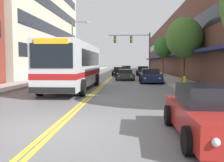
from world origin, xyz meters
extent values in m
plane|color=slate|center=(0.00, 37.00, 0.00)|extent=(240.00, 240.00, 0.00)
cube|color=#9E9B96|center=(-6.97, 37.00, 0.08)|extent=(2.95, 106.00, 0.16)
cube|color=#9E9B96|center=(6.97, 37.00, 0.08)|extent=(2.95, 106.00, 0.16)
cube|color=yellow|center=(-0.10, 37.00, 0.00)|extent=(0.14, 106.00, 0.01)
cube|color=yellow|center=(0.10, 37.00, 0.00)|extent=(0.14, 106.00, 0.01)
cube|color=black|center=(-8.66, 30.31, 3.30)|extent=(0.08, 26.78, 1.40)
cube|color=black|center=(-8.66, 30.31, 6.60)|extent=(0.08, 26.78, 1.40)
cube|color=black|center=(-8.66, 30.31, 9.90)|extent=(0.08, 26.78, 1.40)
cube|color=brown|center=(12.70, 37.00, 4.51)|extent=(8.00, 68.00, 9.03)
cube|color=navy|center=(8.15, 37.00, 2.90)|extent=(1.10, 61.20, 0.24)
cube|color=black|center=(8.66, 37.00, 5.60)|extent=(0.08, 61.20, 1.40)
cube|color=silver|center=(-1.72, 10.53, 1.80)|extent=(2.47, 10.73, 2.89)
cube|color=#B21919|center=(-1.72, 10.53, 1.22)|extent=(2.49, 10.75, 0.32)
cube|color=black|center=(-1.72, 11.07, 2.26)|extent=(2.50, 8.37, 1.04)
cube|color=black|center=(-1.72, 5.15, 2.32)|extent=(2.22, 0.04, 1.27)
cube|color=yellow|center=(-1.72, 5.14, 3.04)|extent=(1.78, 0.06, 0.28)
cube|color=black|center=(-1.72, 5.13, 0.53)|extent=(2.42, 0.08, 0.32)
cylinder|color=black|center=(-2.98, 6.89, 0.50)|extent=(0.30, 1.00, 1.00)
cylinder|color=black|center=(-0.45, 6.89, 0.50)|extent=(0.30, 1.00, 1.00)
cylinder|color=black|center=(-2.98, 13.48, 0.50)|extent=(0.30, 1.00, 1.00)
cylinder|color=black|center=(-0.45, 13.48, 0.50)|extent=(0.30, 1.00, 1.00)
cube|color=beige|center=(-4.26, 28.69, 0.55)|extent=(1.74, 4.01, 0.74)
cube|color=black|center=(-4.26, 28.85, 1.15)|extent=(1.49, 1.77, 0.46)
cylinder|color=black|center=(-5.15, 27.44, 0.33)|extent=(0.22, 0.67, 0.67)
cylinder|color=black|center=(-3.37, 27.44, 0.33)|extent=(0.22, 0.67, 0.67)
cylinder|color=black|center=(-5.15, 29.93, 0.33)|extent=(0.22, 0.67, 0.67)
cylinder|color=black|center=(-3.37, 29.93, 0.33)|extent=(0.22, 0.67, 0.67)
sphere|color=silver|center=(-4.87, 26.66, 0.59)|extent=(0.16, 0.16, 0.16)
sphere|color=silver|center=(-3.65, 26.66, 0.59)|extent=(0.16, 0.16, 0.16)
cube|color=red|center=(-4.89, 30.70, 0.59)|extent=(0.18, 0.04, 0.10)
cube|color=red|center=(-3.64, 30.70, 0.59)|extent=(0.18, 0.04, 0.10)
cube|color=white|center=(-4.36, 21.35, 0.45)|extent=(1.90, 4.10, 0.57)
cube|color=black|center=(-4.36, 21.52, 0.97)|extent=(1.63, 1.80, 0.46)
cylinder|color=black|center=(-5.33, 20.08, 0.30)|extent=(0.22, 0.61, 0.61)
cylinder|color=black|center=(-3.39, 20.08, 0.30)|extent=(0.22, 0.61, 0.61)
cylinder|color=black|center=(-5.33, 22.62, 0.30)|extent=(0.22, 0.61, 0.61)
cylinder|color=black|center=(-3.39, 22.62, 0.30)|extent=(0.22, 0.61, 0.61)
sphere|color=silver|center=(-5.02, 19.29, 0.48)|extent=(0.16, 0.16, 0.16)
sphere|color=silver|center=(-3.69, 19.29, 0.48)|extent=(0.16, 0.16, 0.16)
cube|color=red|center=(-5.04, 23.41, 0.48)|extent=(0.18, 0.04, 0.10)
cube|color=red|center=(-3.67, 23.41, 0.48)|extent=(0.18, 0.04, 0.10)
cube|color=maroon|center=(4.38, -0.81, 0.50)|extent=(1.79, 4.09, 0.67)
cube|color=black|center=(4.38, -0.64, 1.10)|extent=(1.54, 1.80, 0.53)
cylinder|color=black|center=(3.46, -2.08, 0.31)|extent=(0.22, 0.62, 0.62)
cylinder|color=black|center=(3.46, 0.46, 0.31)|extent=(0.22, 0.62, 0.62)
sphere|color=silver|center=(3.76, -2.87, 0.54)|extent=(0.16, 0.16, 0.16)
cube|color=red|center=(3.74, 1.25, 0.54)|extent=(0.18, 0.04, 0.10)
cube|color=red|center=(5.03, 1.25, 0.54)|extent=(0.18, 0.04, 0.10)
cube|color=#19234C|center=(4.37, 17.04, 0.52)|extent=(1.86, 4.30, 0.70)
cube|color=black|center=(4.37, 17.21, 1.10)|extent=(1.60, 1.89, 0.46)
cylinder|color=black|center=(3.42, 15.71, 0.30)|extent=(0.22, 0.61, 0.61)
cylinder|color=black|center=(5.32, 15.71, 0.30)|extent=(0.22, 0.61, 0.61)
cylinder|color=black|center=(3.42, 18.37, 0.30)|extent=(0.22, 0.61, 0.61)
cylinder|color=black|center=(5.32, 18.37, 0.30)|extent=(0.22, 0.61, 0.61)
sphere|color=silver|center=(3.72, 14.87, 0.55)|extent=(0.16, 0.16, 0.16)
sphere|color=silver|center=(5.01, 14.87, 0.55)|extent=(0.16, 0.16, 0.16)
cube|color=red|center=(3.70, 19.20, 0.55)|extent=(0.18, 0.04, 0.10)
cube|color=red|center=(5.03, 19.20, 0.55)|extent=(0.18, 0.04, 0.10)
cube|color=#232328|center=(4.44, 30.85, 0.52)|extent=(1.72, 4.60, 0.68)
cube|color=black|center=(4.44, 31.04, 1.12)|extent=(1.48, 2.02, 0.53)
cylinder|color=black|center=(3.56, 29.43, 0.32)|extent=(0.22, 0.64, 0.64)
cylinder|color=black|center=(5.32, 29.43, 0.32)|extent=(0.22, 0.64, 0.64)
cylinder|color=black|center=(3.56, 32.28, 0.32)|extent=(0.22, 0.64, 0.64)
cylinder|color=black|center=(5.32, 32.28, 0.32)|extent=(0.22, 0.64, 0.64)
sphere|color=silver|center=(3.84, 28.53, 0.55)|extent=(0.16, 0.16, 0.16)
sphere|color=silver|center=(5.04, 28.53, 0.55)|extent=(0.16, 0.16, 0.16)
cube|color=red|center=(3.82, 33.16, 0.55)|extent=(0.18, 0.04, 0.10)
cube|color=red|center=(5.06, 33.16, 0.55)|extent=(0.18, 0.04, 0.10)
cube|color=#38383D|center=(1.89, 20.93, 0.48)|extent=(1.81, 4.15, 0.59)
cube|color=black|center=(1.89, 21.09, 0.98)|extent=(1.56, 1.83, 0.42)
cylinder|color=black|center=(0.96, 19.64, 0.33)|extent=(0.22, 0.66, 0.66)
cylinder|color=black|center=(2.81, 19.64, 0.33)|extent=(0.22, 0.66, 0.66)
cylinder|color=black|center=(0.96, 22.21, 0.33)|extent=(0.22, 0.66, 0.66)
cylinder|color=black|center=(2.81, 22.21, 0.33)|extent=(0.22, 0.66, 0.66)
sphere|color=silver|center=(1.25, 18.83, 0.51)|extent=(0.16, 0.16, 0.16)
sphere|color=silver|center=(2.52, 18.83, 0.51)|extent=(0.16, 0.16, 0.16)
cube|color=red|center=(1.24, 23.01, 0.51)|extent=(0.18, 0.04, 0.10)
cube|color=red|center=(2.54, 23.01, 0.51)|extent=(0.18, 0.04, 0.10)
cube|color=black|center=(1.02, 28.88, 0.54)|extent=(1.91, 4.48, 0.70)
cube|color=black|center=(1.02, 29.06, 1.09)|extent=(1.64, 1.97, 0.41)
cylinder|color=black|center=(0.04, 27.49, 0.34)|extent=(0.22, 0.68, 0.68)
cylinder|color=black|center=(1.99, 27.49, 0.34)|extent=(0.22, 0.68, 0.68)
cylinder|color=black|center=(0.04, 30.27, 0.34)|extent=(0.22, 0.68, 0.68)
cylinder|color=black|center=(1.99, 30.27, 0.34)|extent=(0.22, 0.68, 0.68)
sphere|color=silver|center=(0.35, 26.62, 0.57)|extent=(0.16, 0.16, 0.16)
sphere|color=silver|center=(1.69, 26.62, 0.57)|extent=(0.16, 0.16, 0.16)
cube|color=red|center=(0.33, 31.13, 0.57)|extent=(0.18, 0.04, 0.10)
cube|color=red|center=(1.71, 31.13, 0.57)|extent=(0.18, 0.04, 0.10)
cube|color=#475675|center=(1.89, 37.66, 0.53)|extent=(1.73, 4.14, 0.68)
cube|color=black|center=(1.89, 37.82, 1.12)|extent=(1.49, 1.82, 0.50)
cylinder|color=black|center=(1.01, 36.38, 0.34)|extent=(0.22, 0.69, 0.69)
cylinder|color=black|center=(2.78, 36.38, 0.34)|extent=(0.22, 0.69, 0.69)
cylinder|color=black|center=(1.01, 38.94, 0.34)|extent=(0.22, 0.69, 0.69)
cylinder|color=black|center=(2.78, 38.94, 0.34)|extent=(0.22, 0.69, 0.69)
sphere|color=silver|center=(1.29, 35.57, 0.56)|extent=(0.16, 0.16, 0.16)
sphere|color=silver|center=(2.50, 35.57, 0.56)|extent=(0.16, 0.16, 0.16)
cube|color=red|center=(1.27, 39.74, 0.56)|extent=(0.18, 0.04, 0.10)
cube|color=red|center=(2.51, 39.74, 0.56)|extent=(0.18, 0.04, 0.10)
cylinder|color=#47474C|center=(5.20, 28.12, 3.07)|extent=(0.18, 0.18, 6.14)
cylinder|color=#47474C|center=(2.34, 28.12, 5.79)|extent=(5.73, 0.11, 0.11)
cube|color=black|center=(2.62, 28.12, 5.19)|extent=(0.34, 0.26, 0.92)
sphere|color=red|center=(2.62, 27.96, 5.46)|extent=(0.18, 0.18, 0.18)
sphere|color=yellow|center=(2.62, 27.96, 5.19)|extent=(0.18, 0.18, 0.18)
sphere|color=green|center=(2.62, 27.96, 4.91)|extent=(0.18, 0.18, 0.18)
cylinder|color=black|center=(2.62, 28.12, 5.72)|extent=(0.02, 0.02, 0.14)
cube|color=black|center=(0.33, 28.12, 5.19)|extent=(0.34, 0.26, 0.92)
sphere|color=red|center=(0.33, 27.96, 5.46)|extent=(0.18, 0.18, 0.18)
sphere|color=yellow|center=(0.33, 27.96, 5.19)|extent=(0.18, 0.18, 0.18)
sphere|color=green|center=(0.33, 27.96, 4.91)|extent=(0.18, 0.18, 0.18)
cylinder|color=black|center=(0.33, 28.12, 5.72)|extent=(0.02, 0.02, 0.14)
cylinder|color=#47474C|center=(-5.30, 26.11, 3.76)|extent=(0.16, 0.16, 7.52)
cylinder|color=#47474C|center=(-4.26, 26.11, 7.37)|extent=(2.08, 0.10, 0.10)
ellipsoid|color=#B2B2B7|center=(-3.22, 26.11, 7.27)|extent=(0.56, 0.28, 0.20)
cylinder|color=brown|center=(7.10, 15.09, 1.47)|extent=(0.25, 0.25, 2.61)
ellipsoid|color=#42752D|center=(7.10, 15.09, 4.13)|extent=(3.20, 3.20, 3.52)
cylinder|color=brown|center=(6.94, 26.84, 1.52)|extent=(0.17, 0.17, 2.72)
ellipsoid|color=#2D6B28|center=(6.94, 26.84, 3.96)|extent=(2.54, 2.54, 2.80)
cylinder|color=yellow|center=(5.95, 9.48, 0.53)|extent=(0.22, 0.22, 0.74)
sphere|color=yellow|center=(5.95, 9.48, 0.96)|extent=(0.20, 0.20, 0.20)
cylinder|color=yellow|center=(5.80, 9.48, 0.61)|extent=(0.08, 0.10, 0.10)
camera|label=1|loc=(2.17, -7.35, 1.97)|focal=40.00mm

